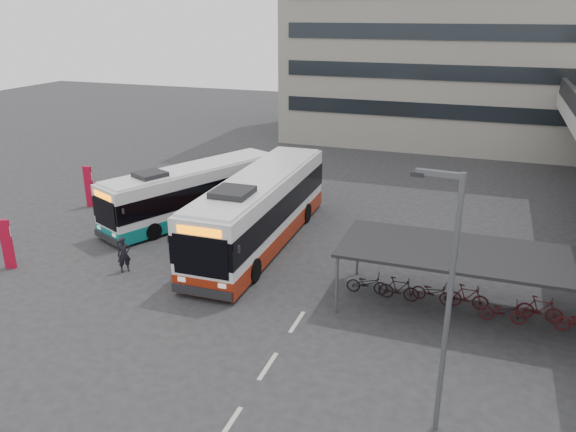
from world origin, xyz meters
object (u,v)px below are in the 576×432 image
(bus_teal, at_px, (194,193))
(lamp_post, at_px, (446,293))
(bus_main, at_px, (260,210))
(pedestrian, at_px, (124,255))

(bus_teal, bearing_deg, lamp_post, -16.95)
(bus_main, bearing_deg, bus_teal, 155.28)
(bus_main, xyz_separation_m, pedestrian, (-4.53, -5.13, -0.96))
(bus_main, height_order, bus_teal, bus_main)
(bus_main, bearing_deg, pedestrian, -132.40)
(bus_teal, bearing_deg, bus_main, 0.92)
(lamp_post, bearing_deg, pedestrian, 163.43)
(bus_main, distance_m, pedestrian, 6.91)
(bus_main, height_order, lamp_post, lamp_post)
(bus_teal, height_order, lamp_post, lamp_post)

